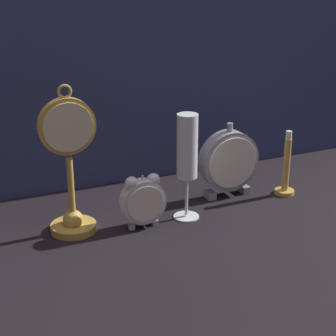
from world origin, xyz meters
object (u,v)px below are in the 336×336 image
alarm_clock_twin_bell (143,199)px  mantel_clock_silver (229,161)px  pocket_watch_on_stand (70,173)px  champagne_flute (187,153)px  brass_candlestick (286,173)px

alarm_clock_twin_bell → mantel_clock_silver: 0.27m
pocket_watch_on_stand → mantel_clock_silver: size_ratio=1.73×
champagne_flute → brass_candlestick: size_ratio=1.48×
mantel_clock_silver → alarm_clock_twin_bell: bearing=-162.5°
pocket_watch_on_stand → alarm_clock_twin_bell: 0.17m
pocket_watch_on_stand → mantel_clock_silver: bearing=5.2°
alarm_clock_twin_bell → mantel_clock_silver: bearing=17.5°
alarm_clock_twin_bell → champagne_flute: champagne_flute is taller
mantel_clock_silver → brass_candlestick: (0.14, -0.05, -0.03)m
pocket_watch_on_stand → brass_candlestick: 0.54m
alarm_clock_twin_bell → mantel_clock_silver: mantel_clock_silver is taller
champagne_flute → alarm_clock_twin_bell: bearing=-175.3°
alarm_clock_twin_bell → champagne_flute: bearing=4.7°
champagne_flute → brass_candlestick: (0.28, 0.02, -0.10)m
alarm_clock_twin_bell → brass_candlestick: 0.39m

